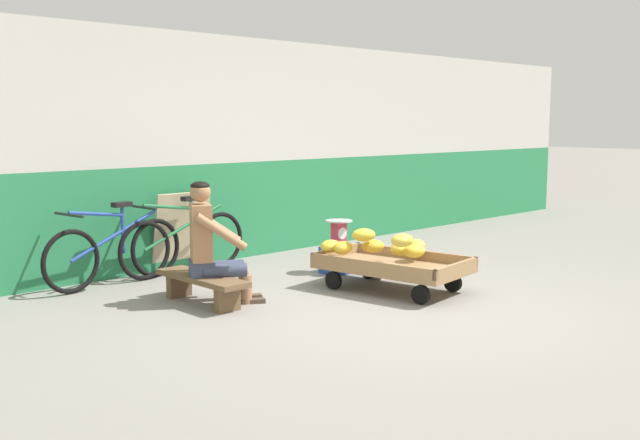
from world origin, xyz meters
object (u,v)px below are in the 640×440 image
at_px(banana_cart, 393,267).
at_px(low_bench, 202,283).
at_px(shopping_bag, 383,267).
at_px(weighing_scale, 339,233).
at_px(bicycle_near_left, 115,251).
at_px(sign_board, 181,231).
at_px(bicycle_far_left, 184,242).
at_px(vendor_seated, 211,243).
at_px(plastic_crate, 339,259).

height_order(banana_cart, low_bench, banana_cart).
relative_size(low_bench, shopping_bag, 4.59).
distance_m(low_bench, weighing_scale, 1.95).
distance_m(bicycle_near_left, shopping_bag, 2.81).
bearing_deg(weighing_scale, sign_board, 128.68).
bearing_deg(bicycle_far_left, sign_board, 62.25).
distance_m(banana_cart, shopping_bag, 0.60).
height_order(low_bench, weighing_scale, weighing_scale).
xyz_separation_m(vendor_seated, bicycle_near_left, (-0.25, 1.33, -0.21)).
height_order(weighing_scale, sign_board, sign_board).
distance_m(vendor_seated, bicycle_near_left, 1.37).
height_order(low_bench, bicycle_near_left, bicycle_near_left).
height_order(bicycle_far_left, shopping_bag, bicycle_far_left).
xyz_separation_m(low_bench, bicycle_far_left, (0.68, 1.30, 0.15)).
bearing_deg(vendor_seated, low_bench, 150.21).
distance_m(low_bench, bicycle_far_left, 1.47).
bearing_deg(sign_board, bicycle_near_left, -165.88).
relative_size(weighing_scale, shopping_bag, 1.25).
relative_size(banana_cart, plastic_crate, 4.29).
bearing_deg(banana_cart, low_bench, 152.62).
xyz_separation_m(plastic_crate, bicycle_far_left, (-1.25, 1.18, 0.20)).
height_order(low_bench, bicycle_far_left, bicycle_far_left).
bearing_deg(bicycle_far_left, weighing_scale, -43.39).
bearing_deg(low_bench, sign_board, 62.42).
distance_m(weighing_scale, sign_board, 1.81).
xyz_separation_m(vendor_seated, plastic_crate, (1.85, 0.16, -0.42)).
xyz_separation_m(plastic_crate, sign_board, (-1.13, 1.41, 0.29)).
relative_size(banana_cart, sign_board, 1.74).
height_order(plastic_crate, weighing_scale, weighing_scale).
xyz_separation_m(banana_cart, plastic_crate, (0.24, 0.99, -0.09)).
distance_m(weighing_scale, shopping_bag, 0.64).
xyz_separation_m(low_bench, plastic_crate, (1.93, 0.12, -0.05)).
distance_m(bicycle_far_left, sign_board, 0.27).
distance_m(banana_cart, weighing_scale, 1.04).
bearing_deg(vendor_seated, bicycle_near_left, 100.69).
distance_m(sign_board, shopping_bag, 2.34).
height_order(vendor_seated, weighing_scale, vendor_seated).
distance_m(vendor_seated, weighing_scale, 1.86).
relative_size(weighing_scale, bicycle_near_left, 0.18).
distance_m(weighing_scale, bicycle_far_left, 1.72).
bearing_deg(plastic_crate, bicycle_near_left, 150.98).
distance_m(vendor_seated, bicycle_far_left, 1.49).
height_order(weighing_scale, bicycle_far_left, bicycle_far_left).
bearing_deg(shopping_bag, bicycle_far_left, 128.89).
bearing_deg(banana_cart, weighing_scale, 76.35).
xyz_separation_m(low_bench, bicycle_near_left, (-0.17, 1.28, 0.15)).
bearing_deg(bicycle_near_left, sign_board, 14.12).
height_order(plastic_crate, shopping_bag, plastic_crate).
xyz_separation_m(bicycle_near_left, bicycle_far_left, (0.85, 0.02, 0.00)).
distance_m(plastic_crate, bicycle_far_left, 1.73).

